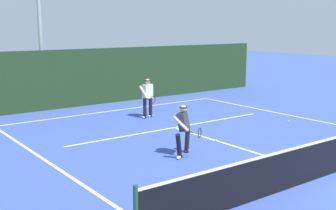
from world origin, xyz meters
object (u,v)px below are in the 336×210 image
player_near (184,128)px  light_pole (39,20)px  player_far (148,96)px  tennis_ball (289,121)px  tennis_ball_extra (216,140)px

player_near → light_pole: (-0.33, 10.31, 3.24)m
player_near → player_far: size_ratio=0.93×
tennis_ball → tennis_ball_extra: same height
player_far → tennis_ball: size_ratio=24.78×
player_far → light_pole: 6.59m
tennis_ball_extra → light_pole: size_ratio=0.01×
tennis_ball_extra → light_pole: bearing=102.8°
player_near → tennis_ball_extra: player_near is taller
player_near → light_pole: bearing=-120.2°
tennis_ball_extra → light_pole: (-2.20, 9.70, 4.04)m
tennis_ball → light_pole: 12.06m
tennis_ball → tennis_ball_extra: size_ratio=1.00×
player_far → tennis_ball: 5.80m
tennis_ball → light_pole: (-6.51, 9.31, 4.04)m
tennis_ball → light_pole: size_ratio=0.01×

